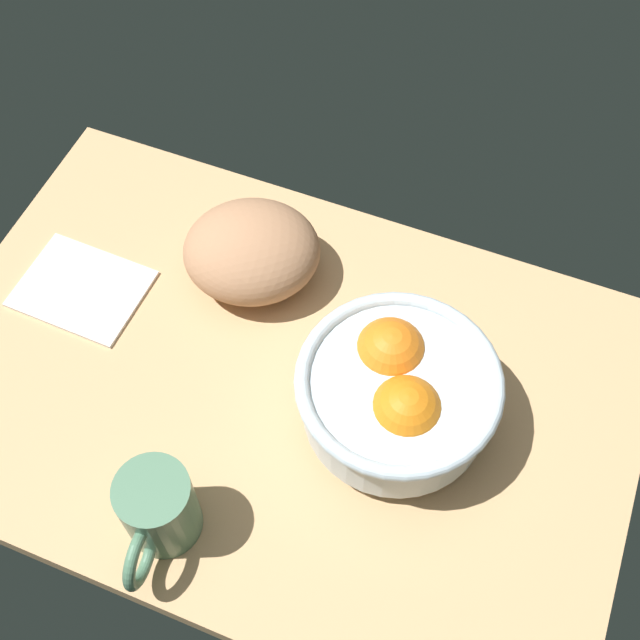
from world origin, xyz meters
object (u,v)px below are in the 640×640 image
Objects in this scene: napkin_folded at (81,288)px; mug at (157,511)px; fruit_bowl at (397,392)px; bread_loaf at (252,251)px.

mug is (-22.82, 22.41, 4.47)cm from napkin_folded.
mug reaches higher than napkin_folded.
napkin_folded is 1.23× the size of mug.
fruit_bowl is 26.91cm from mug.
bread_loaf is 32.54cm from mug.
bread_loaf is 21.27cm from napkin_folded.
napkin_folded is at bearing 28.10° from bread_loaf.
fruit_bowl reaches higher than napkin_folded.
mug is at bearing 97.84° from bread_loaf.
fruit_bowl is at bearing -130.86° from mug.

